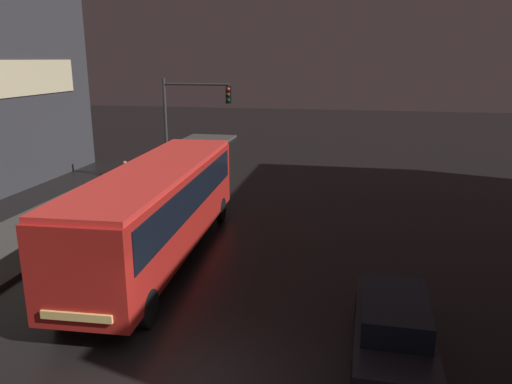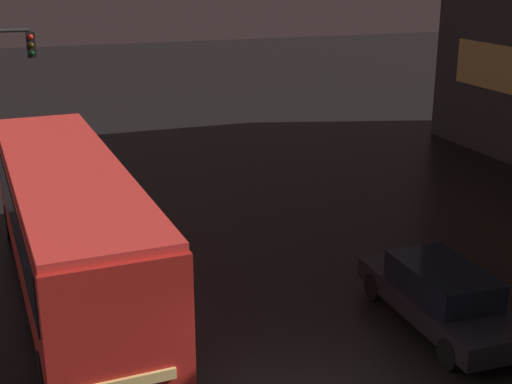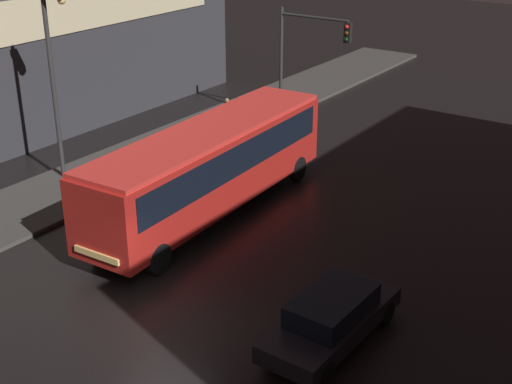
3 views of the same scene
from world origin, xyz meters
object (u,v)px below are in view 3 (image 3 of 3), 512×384
pedestrian_near (227,113)px  traffic_light_main (306,49)px  car_taxi (332,317)px  street_lamp_sidewalk (54,57)px  bus_near (210,162)px

pedestrian_near → traffic_light_main: size_ratio=0.30×
car_taxi → street_lamp_sidewalk: 15.07m
bus_near → street_lamp_sidewalk: 7.32m
bus_near → traffic_light_main: (-2.18, 10.04, 1.91)m
bus_near → pedestrian_near: (-4.59, 7.11, -0.87)m
bus_near → street_lamp_sidewalk: (-6.61, -0.89, 3.03)m
street_lamp_sidewalk → pedestrian_near: bearing=75.8°
traffic_light_main → car_taxi: bearing=-56.4°
bus_near → traffic_light_main: size_ratio=2.05×
bus_near → pedestrian_near: size_ratio=6.88×
pedestrian_near → car_taxi: bearing=-107.4°
car_taxi → pedestrian_near: pedestrian_near is taller
traffic_light_main → street_lamp_sidewalk: size_ratio=0.78×
pedestrian_near → street_lamp_sidewalk: size_ratio=0.23×
street_lamp_sidewalk → car_taxi: bearing=-13.9°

